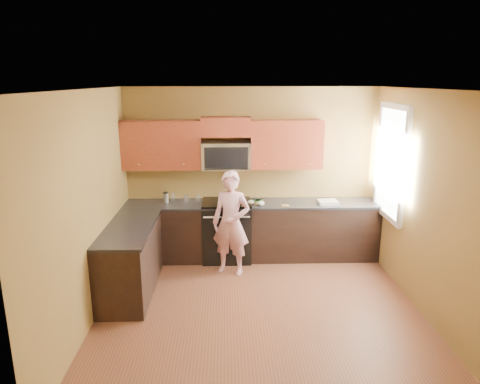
{
  "coord_description": "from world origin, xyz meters",
  "views": [
    {
      "loc": [
        -0.4,
        -4.84,
        2.8
      ],
      "look_at": [
        -0.2,
        1.3,
        1.2
      ],
      "focal_mm": 32.34,
      "sensor_mm": 36.0,
      "label": 1
    }
  ],
  "objects_px": {
    "travel_mug": "(166,203)",
    "frying_pan": "(232,204)",
    "stove": "(227,230)",
    "microwave": "(226,169)",
    "butter_tub": "(259,204)",
    "woman": "(231,223)"
  },
  "relations": [
    {
      "from": "butter_tub",
      "to": "stove",
      "type": "bearing_deg",
      "value": 173.26
    },
    {
      "from": "stove",
      "to": "frying_pan",
      "type": "bearing_deg",
      "value": -62.28
    },
    {
      "from": "butter_tub",
      "to": "woman",
      "type": "bearing_deg",
      "value": -132.89
    },
    {
      "from": "butter_tub",
      "to": "travel_mug",
      "type": "height_order",
      "value": "travel_mug"
    },
    {
      "from": "woman",
      "to": "butter_tub",
      "type": "bearing_deg",
      "value": 66.05
    },
    {
      "from": "stove",
      "to": "butter_tub",
      "type": "bearing_deg",
      "value": -6.74
    },
    {
      "from": "frying_pan",
      "to": "travel_mug",
      "type": "bearing_deg",
      "value": 156.6
    },
    {
      "from": "woman",
      "to": "travel_mug",
      "type": "relative_size",
      "value": 8.96
    },
    {
      "from": "butter_tub",
      "to": "travel_mug",
      "type": "xyz_separation_m",
      "value": [
        -1.46,
        0.14,
        0.0
      ]
    },
    {
      "from": "microwave",
      "to": "woman",
      "type": "bearing_deg",
      "value": -84.38
    },
    {
      "from": "stove",
      "to": "microwave",
      "type": "distance_m",
      "value": 0.98
    },
    {
      "from": "stove",
      "to": "butter_tub",
      "type": "height_order",
      "value": "butter_tub"
    },
    {
      "from": "stove",
      "to": "travel_mug",
      "type": "height_order",
      "value": "travel_mug"
    },
    {
      "from": "microwave",
      "to": "travel_mug",
      "type": "distance_m",
      "value": 1.09
    },
    {
      "from": "microwave",
      "to": "frying_pan",
      "type": "height_order",
      "value": "microwave"
    },
    {
      "from": "travel_mug",
      "to": "frying_pan",
      "type": "bearing_deg",
      "value": -12.77
    },
    {
      "from": "stove",
      "to": "travel_mug",
      "type": "relative_size",
      "value": 5.51
    },
    {
      "from": "stove",
      "to": "travel_mug",
      "type": "bearing_deg",
      "value": 175.31
    },
    {
      "from": "frying_pan",
      "to": "travel_mug",
      "type": "height_order",
      "value": "travel_mug"
    },
    {
      "from": "microwave",
      "to": "woman",
      "type": "height_order",
      "value": "microwave"
    },
    {
      "from": "microwave",
      "to": "butter_tub",
      "type": "xyz_separation_m",
      "value": [
        0.51,
        -0.18,
        -0.53
      ]
    },
    {
      "from": "frying_pan",
      "to": "travel_mug",
      "type": "relative_size",
      "value": 2.56
    }
  ]
}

